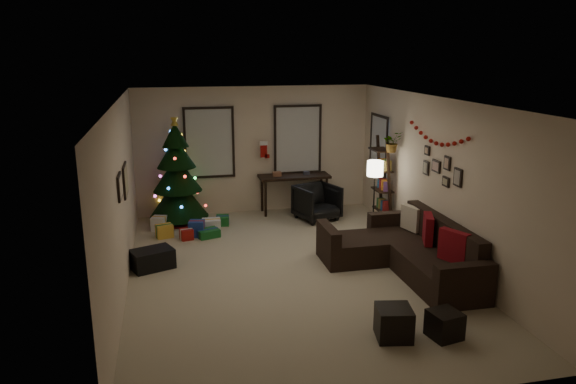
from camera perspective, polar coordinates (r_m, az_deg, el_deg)
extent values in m
plane|color=#B9AA8C|center=(8.81, 0.22, -8.26)|extent=(7.00, 7.00, 0.00)
plane|color=white|center=(8.15, 0.23, 9.51)|extent=(7.00, 7.00, 0.00)
plane|color=beige|center=(11.74, -3.56, 4.39)|extent=(5.00, 0.00, 5.00)
plane|color=beige|center=(5.20, 8.89, -9.04)|extent=(5.00, 0.00, 5.00)
plane|color=beige|center=(8.22, -17.04, -0.67)|extent=(0.00, 7.00, 7.00)
plane|color=beige|center=(9.24, 15.52, 1.10)|extent=(0.00, 7.00, 7.00)
cube|color=#728CB2|center=(11.57, -8.22, 5.12)|extent=(0.94, 0.02, 1.35)
cube|color=beige|center=(11.57, -8.22, 5.12)|extent=(0.94, 0.03, 1.35)
cube|color=#728CB2|center=(11.86, 1.00, 5.50)|extent=(0.94, 0.02, 1.35)
cube|color=beige|center=(11.86, 1.00, 5.50)|extent=(0.94, 0.03, 1.35)
cube|color=#728CB2|center=(11.47, 9.52, 4.73)|extent=(0.05, 0.27, 1.17)
cube|color=beige|center=(11.47, 9.52, 4.73)|extent=(0.05, 0.45, 1.17)
cylinder|color=black|center=(11.45, -11.28, -2.40)|extent=(0.09, 0.09, 0.26)
cone|color=black|center=(11.35, -11.38, -0.49)|extent=(1.19, 1.19, 0.83)
cone|color=black|center=(11.23, -11.51, 1.89)|extent=(0.98, 0.98, 0.70)
cone|color=black|center=(11.15, -11.62, 4.09)|extent=(0.77, 0.77, 0.61)
cone|color=black|center=(11.09, -11.71, 5.88)|extent=(0.53, 0.53, 0.48)
cylinder|color=maroon|center=(11.49, -11.26, -2.95)|extent=(0.97, 0.97, 0.04)
cube|color=#14591E|center=(11.13, -6.84, -2.95)|extent=(0.25, 0.30, 0.18)
cube|color=silver|center=(10.82, -8.00, -3.39)|extent=(0.35, 0.28, 0.22)
cube|color=navy|center=(10.50, -9.51, -3.78)|extent=(0.28, 0.25, 0.30)
cube|color=gold|center=(10.55, -12.78, -4.00)|extent=(0.30, 0.22, 0.25)
cube|color=maroon|center=(10.37, -10.55, -4.36)|extent=(0.22, 0.22, 0.20)
cube|color=#14591E|center=(10.44, -8.36, -4.27)|extent=(0.40, 0.30, 0.15)
cube|color=silver|center=(10.97, -13.31, -3.22)|extent=(0.26, 0.26, 0.28)
cube|color=black|center=(8.94, 13.85, -6.97)|extent=(0.86, 2.30, 0.40)
cube|color=black|center=(8.94, 15.93, -4.16)|extent=(0.20, 2.30, 0.46)
cube|color=black|center=(7.89, 17.92, -9.34)|extent=(0.86, 0.20, 0.63)
cube|color=black|center=(9.96, 10.74, -3.84)|extent=(0.86, 0.20, 0.63)
cube|color=black|center=(9.24, 7.19, -5.93)|extent=(0.81, 0.86, 0.40)
cube|color=black|center=(9.05, 4.23, -5.52)|extent=(0.18, 0.86, 0.63)
cube|color=maroon|center=(8.38, 16.93, -5.45)|extent=(0.31, 0.48, 0.47)
cube|color=maroon|center=(9.06, 14.41, -3.76)|extent=(0.28, 0.48, 0.46)
cube|color=beige|center=(9.60, 12.74, -2.69)|extent=(0.22, 0.43, 0.42)
cube|color=black|center=(6.96, 10.98, -13.26)|extent=(0.49, 0.49, 0.40)
cube|color=black|center=(7.13, 16.03, -13.16)|extent=(0.42, 0.42, 0.34)
cube|color=black|center=(11.74, 0.65, 1.64)|extent=(1.52, 0.54, 0.05)
cylinder|color=black|center=(11.50, -2.35, -0.76)|extent=(0.05, 0.05, 0.76)
cylinder|color=black|center=(11.92, -2.72, -0.22)|extent=(0.05, 0.05, 0.76)
cylinder|color=black|center=(11.80, 4.05, -0.39)|extent=(0.05, 0.05, 0.76)
cylinder|color=black|center=(12.21, 3.47, 0.12)|extent=(0.05, 0.05, 0.76)
imported|color=black|center=(11.32, 3.06, -1.09)|extent=(0.90, 0.88, 0.74)
cube|color=black|center=(10.67, 10.53, 0.70)|extent=(0.05, 0.05, 1.81)
cube|color=black|center=(11.11, 9.56, 1.29)|extent=(0.05, 0.05, 1.81)
cube|color=black|center=(11.02, 9.77, -1.81)|extent=(0.30, 0.50, 0.03)
cube|color=black|center=(10.91, 9.86, 0.22)|extent=(0.30, 0.50, 0.03)
cube|color=black|center=(10.82, 9.95, 2.29)|extent=(0.30, 0.50, 0.03)
cube|color=black|center=(10.74, 10.04, 4.39)|extent=(0.30, 0.50, 0.03)
imported|color=#4C4C4C|center=(10.41, 10.83, 5.46)|extent=(0.53, 0.49, 0.50)
cylinder|color=black|center=(10.64, 8.81, -4.29)|extent=(0.25, 0.25, 0.03)
cylinder|color=black|center=(10.46, 8.94, -1.11)|extent=(0.03, 0.03, 1.20)
cylinder|color=white|center=(10.30, 9.08, 2.44)|extent=(0.30, 0.30, 0.28)
cube|color=black|center=(8.91, -16.63, 1.19)|extent=(0.04, 0.60, 0.50)
cube|color=tan|center=(8.91, -16.63, 1.19)|extent=(0.01, 0.54, 0.45)
cube|color=black|center=(7.87, -17.17, 0.52)|extent=(0.04, 0.45, 0.35)
cube|color=beige|center=(7.87, -17.17, 0.52)|extent=(0.01, 0.41, 0.31)
cube|color=black|center=(8.68, 17.32, 1.47)|extent=(0.03, 0.22, 0.28)
cube|color=black|center=(8.95, 16.30, 2.91)|extent=(0.03, 0.18, 0.22)
cube|color=black|center=(9.01, 16.16, 1.04)|extent=(0.03, 0.20, 0.16)
cube|color=black|center=(9.27, 15.22, 2.62)|extent=(0.03, 0.26, 0.20)
cube|color=black|center=(9.60, 14.22, 2.46)|extent=(0.03, 0.18, 0.24)
cube|color=black|center=(9.54, 14.33, 4.22)|extent=(0.03, 0.16, 0.16)
cube|color=#990F0C|center=(11.77, -4.36, 5.28)|extent=(0.14, 0.04, 0.30)
cube|color=white|center=(11.75, -4.38, 6.00)|extent=(0.16, 0.05, 0.08)
cube|color=#990F0C|center=(11.80, -4.01, 4.67)|extent=(0.10, 0.04, 0.08)
cube|color=#990F0C|center=(11.60, -2.55, 4.37)|extent=(0.14, 0.04, 0.30)
cube|color=white|center=(11.58, -2.56, 5.10)|extent=(0.16, 0.05, 0.08)
cube|color=#990F0C|center=(11.64, -2.20, 3.75)|extent=(0.10, 0.04, 0.08)
cube|color=black|center=(9.13, -13.97, -6.80)|extent=(0.75, 0.63, 0.32)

